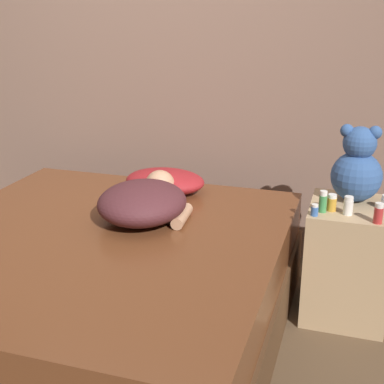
# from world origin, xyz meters

# --- Properties ---
(ground_plane) EXTENTS (12.00, 12.00, 0.00)m
(ground_plane) POSITION_xyz_m (0.00, 0.00, 0.00)
(ground_plane) COLOR brown
(wall_back) EXTENTS (8.00, 0.06, 2.60)m
(wall_back) POSITION_xyz_m (0.00, 1.19, 1.30)
(wall_back) COLOR #846656
(wall_back) RESTS_ON ground_plane
(bed) EXTENTS (1.72, 1.81, 0.53)m
(bed) POSITION_xyz_m (0.00, 0.00, 0.26)
(bed) COLOR #4C331E
(bed) RESTS_ON ground_plane
(nightstand) EXTENTS (0.41, 0.46, 0.60)m
(nightstand) POSITION_xyz_m (1.12, 0.58, 0.30)
(nightstand) COLOR tan
(nightstand) RESTS_ON ground_plane
(pillow) EXTENTS (0.46, 0.34, 0.13)m
(pillow) POSITION_xyz_m (0.09, 0.67, 0.60)
(pillow) COLOR maroon
(pillow) RESTS_ON bed
(person_lying) EXTENTS (0.47, 0.66, 0.19)m
(person_lying) POSITION_xyz_m (0.13, 0.27, 0.63)
(person_lying) COLOR #4C2328
(person_lying) RESTS_ON bed
(teddy_bear) EXTENTS (0.26, 0.26, 0.39)m
(teddy_bear) POSITION_xyz_m (1.13, 0.67, 0.77)
(teddy_bear) COLOR #335693
(teddy_bear) RESTS_ON nightstand
(bottle_green) EXTENTS (0.04, 0.04, 0.11)m
(bottle_green) POSITION_xyz_m (0.98, 0.45, 0.65)
(bottle_green) COLOR #3D8E4C
(bottle_green) RESTS_ON nightstand
(bottle_blue) EXTENTS (0.04, 0.04, 0.06)m
(bottle_blue) POSITION_xyz_m (0.95, 0.39, 0.63)
(bottle_blue) COLOR #3866B2
(bottle_blue) RESTS_ON nightstand
(bottle_red) EXTENTS (0.04, 0.04, 0.10)m
(bottle_red) POSITION_xyz_m (1.24, 0.38, 0.65)
(bottle_red) COLOR #B72D2D
(bottle_red) RESTS_ON nightstand
(bottle_white) EXTENTS (0.05, 0.05, 0.09)m
(bottle_white) POSITION_xyz_m (1.10, 0.45, 0.64)
(bottle_white) COLOR white
(bottle_white) RESTS_ON nightstand
(bottle_amber) EXTENTS (0.05, 0.05, 0.08)m
(bottle_amber) POSITION_xyz_m (1.03, 0.48, 0.64)
(bottle_amber) COLOR gold
(bottle_amber) RESTS_ON nightstand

